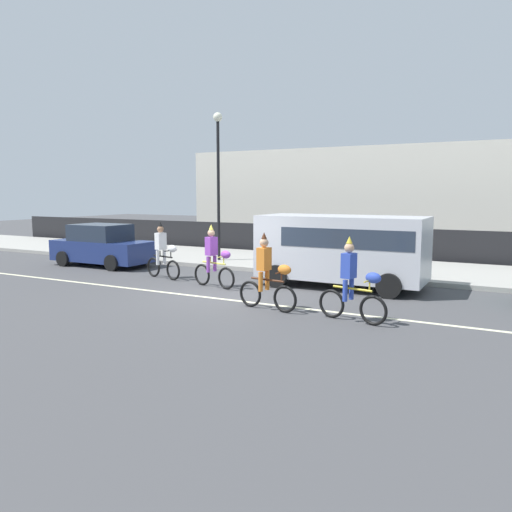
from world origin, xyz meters
TOP-DOWN VIEW (x-y plane):
  - ground_plane at (0.00, 0.00)m, footprint 80.00×80.00m
  - road_centre_line at (0.00, -0.50)m, footprint 36.00×0.14m
  - sidewalk_curb at (0.00, 6.50)m, footprint 60.00×5.00m
  - fence_line at (0.00, 9.40)m, footprint 40.00×0.08m
  - building_backdrop at (3.34, 18.00)m, footprint 28.00×8.00m
  - parade_cyclist_zebra at (-3.31, 1.37)m, footprint 1.69×0.58m
  - parade_cyclist_purple at (-0.95, 0.84)m, footprint 1.69×0.57m
  - parade_cyclist_orange at (1.81, -1.03)m, footprint 1.71×0.52m
  - parade_cyclist_cobalt at (4.00, -1.16)m, footprint 1.70×0.55m
  - parked_van_silver at (2.52, 2.70)m, footprint 5.00×2.22m
  - parked_car_navy at (-7.32, 2.64)m, footprint 4.10×1.92m
  - street_lamp_post at (-3.56, 5.29)m, footprint 0.36×0.36m

SIDE VIEW (x-z plane):
  - ground_plane at x=0.00m, z-range 0.00..0.00m
  - road_centre_line at x=0.00m, z-range 0.00..0.01m
  - sidewalk_curb at x=0.00m, z-range 0.00..0.15m
  - fence_line at x=0.00m, z-range 0.00..1.40m
  - parked_car_navy at x=-7.32m, z-range -0.04..1.60m
  - parade_cyclist_zebra at x=-3.31m, z-range -0.12..1.80m
  - parade_cyclist_purple at x=-0.95m, z-range -0.12..1.80m
  - parade_cyclist_orange at x=1.81m, z-range -0.12..1.80m
  - parade_cyclist_cobalt at x=4.00m, z-range -0.12..1.80m
  - parked_van_silver at x=2.52m, z-range 0.19..2.37m
  - building_backdrop at x=3.34m, z-range 0.00..5.30m
  - street_lamp_post at x=-3.56m, z-range 1.06..6.92m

